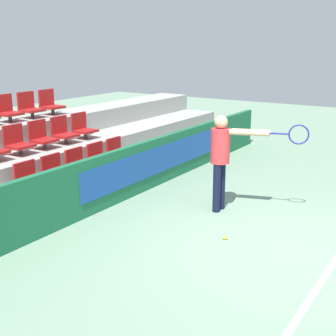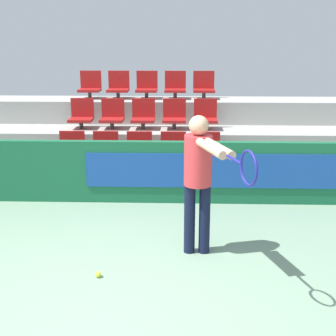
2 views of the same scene
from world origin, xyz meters
name	(u,v)px [view 2 (image 2 of 2)]	position (x,y,z in m)	size (l,w,h in m)	color
ground_plane	(99,332)	(0.00, 0.00, 0.00)	(30.00, 30.00, 0.00)	gray
barrier_wall	(138,172)	(0.04, 3.29, 0.48)	(12.27, 0.14, 0.96)	#19603D
bleacher_tier_front	(139,178)	(0.00, 3.83, 0.21)	(11.87, 0.91, 0.42)	#9E9E99
bleacher_tier_middle	(143,152)	(0.00, 4.74, 0.42)	(11.87, 0.91, 0.85)	#9E9E99
bleacher_tier_back	(147,131)	(0.00, 5.65, 0.64)	(11.87, 0.91, 1.27)	#9E9E99
stadium_chair_0	(71,150)	(-1.12, 3.94, 0.66)	(0.42, 0.39, 0.53)	#333333
stadium_chair_1	(105,150)	(-0.56, 3.94, 0.66)	(0.42, 0.39, 0.53)	#333333
stadium_chair_2	(139,150)	(0.00, 3.94, 0.66)	(0.42, 0.39, 0.53)	#333333
stadium_chair_3	(173,151)	(0.56, 3.94, 0.66)	(0.42, 0.39, 0.53)	#333333
stadium_chair_4	(207,151)	(1.12, 3.94, 0.66)	(0.42, 0.39, 0.53)	#333333
stadium_chair_5	(82,115)	(-1.12, 4.85, 1.08)	(0.42, 0.39, 0.53)	#333333
stadium_chair_6	(112,115)	(-0.56, 4.85, 1.08)	(0.42, 0.39, 0.53)	#333333
stadium_chair_7	(143,115)	(0.00, 4.85, 1.08)	(0.42, 0.39, 0.53)	#333333
stadium_chair_8	(174,116)	(0.56, 4.85, 1.08)	(0.42, 0.39, 0.53)	#333333
stadium_chair_9	(205,116)	(1.12, 4.85, 1.08)	(0.42, 0.39, 0.53)	#333333
stadium_chair_10	(90,86)	(-1.12, 5.76, 1.51)	(0.42, 0.39, 0.53)	#333333
stadium_chair_11	(118,86)	(-0.56, 5.76, 1.51)	(0.42, 0.39, 0.53)	#333333
stadium_chair_12	(147,86)	(0.00, 5.76, 1.51)	(0.42, 0.39, 0.53)	#333333
stadium_chair_13	(175,86)	(0.56, 5.76, 1.51)	(0.42, 0.39, 0.53)	#333333
stadium_chair_14	(204,87)	(1.12, 5.76, 1.51)	(0.42, 0.39, 0.53)	#333333
tennis_player	(200,172)	(0.91, 1.51, 1.02)	(0.62, 1.49, 1.64)	black
tennis_ball	(98,274)	(-0.17, 0.94, 0.03)	(0.07, 0.07, 0.07)	#CCDB33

